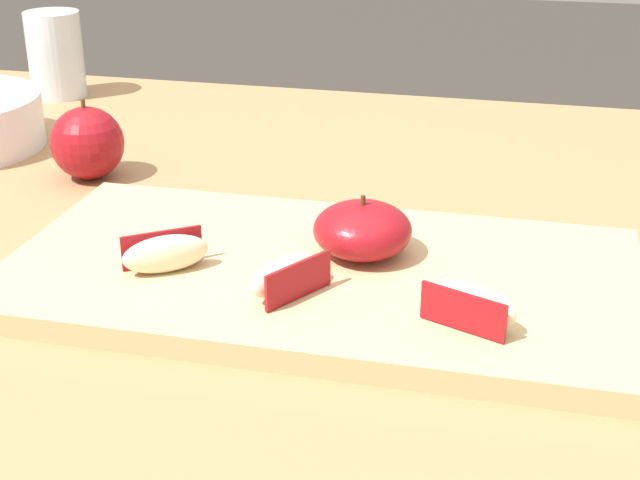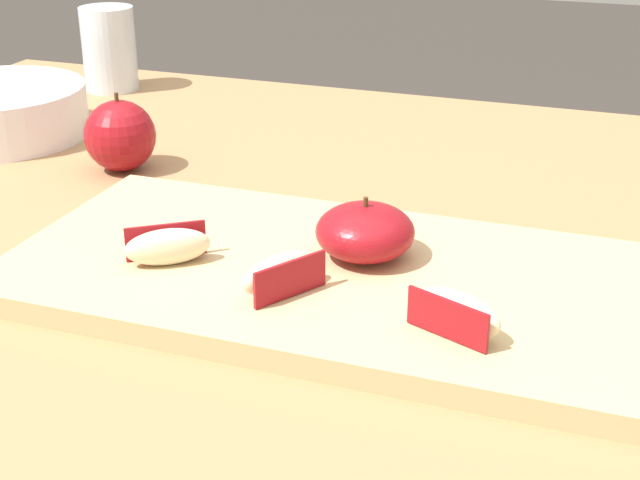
% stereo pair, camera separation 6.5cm
% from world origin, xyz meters
% --- Properties ---
extents(dining_table, '(1.21, 0.98, 0.77)m').
position_xyz_m(dining_table, '(0.00, 0.00, 0.66)').
color(dining_table, '#9E754C').
rests_on(dining_table, ground_plane).
extents(cutting_board, '(0.46, 0.24, 0.02)m').
position_xyz_m(cutting_board, '(0.05, -0.05, 0.78)').
color(cutting_board, tan).
rests_on(cutting_board, dining_table).
extents(apple_half_skin_up, '(0.07, 0.07, 0.05)m').
position_xyz_m(apple_half_skin_up, '(0.07, -0.03, 0.81)').
color(apple_half_skin_up, maroon).
rests_on(apple_half_skin_up, cutting_board).
extents(apple_wedge_left, '(0.06, 0.05, 0.03)m').
position_xyz_m(apple_wedge_left, '(-0.06, -0.09, 0.80)').
color(apple_wedge_left, beige).
rests_on(apple_wedge_left, cutting_board).
extents(apple_wedge_right, '(0.05, 0.06, 0.03)m').
position_xyz_m(apple_wedge_right, '(0.04, -0.10, 0.80)').
color(apple_wedge_right, beige).
rests_on(apple_wedge_right, cutting_board).
extents(apple_wedge_near_knife, '(0.07, 0.04, 0.03)m').
position_xyz_m(apple_wedge_near_knife, '(0.16, -0.12, 0.80)').
color(apple_wedge_near_knife, beige).
rests_on(apple_wedge_near_knife, cutting_board).
extents(whole_apple_red_delicious, '(0.07, 0.07, 0.08)m').
position_xyz_m(whole_apple_red_delicious, '(-0.22, 0.12, 0.80)').
color(whole_apple_red_delicious, maroon).
rests_on(whole_apple_red_delicious, dining_table).
extents(drinking_glass_water, '(0.07, 0.07, 0.10)m').
position_xyz_m(drinking_glass_water, '(-0.39, 0.38, 0.82)').
color(drinking_glass_water, silver).
rests_on(drinking_glass_water, dining_table).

